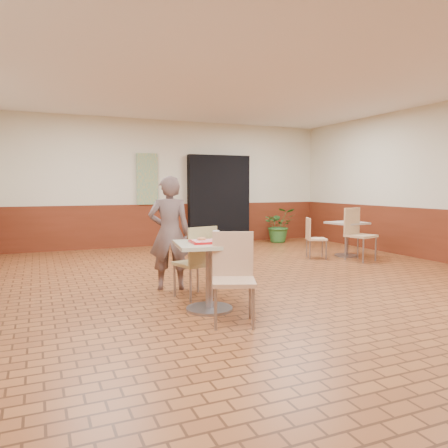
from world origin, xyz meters
name	(u,v)px	position (x,y,z in m)	size (l,w,h in m)	color
room_shell	(274,181)	(0.00, 0.00, 1.50)	(8.01, 10.01, 3.01)	brown
wainscot_band	(274,254)	(0.00, 0.00, 0.50)	(8.00, 10.00, 1.00)	#5D2311
corridor_doorway	(219,199)	(1.20, 4.88, 1.10)	(1.60, 0.22, 2.20)	black
promo_poster	(147,179)	(-0.60, 4.94, 1.60)	(0.50, 0.03, 1.20)	gray
main_table	(209,265)	(-1.20, -0.61, 0.53)	(0.75, 0.75, 0.79)	#B8B494
chair_main_front	(233,272)	(-1.13, -1.13, 0.53)	(0.57, 0.57, 0.95)	tan
chair_main_back	(198,258)	(-1.14, -0.07, 0.52)	(0.53, 0.53, 0.93)	tan
customer	(169,233)	(-1.33, 0.56, 0.79)	(0.57, 0.38, 1.58)	#66524F
serving_tray	(209,241)	(-1.20, -0.61, 0.80)	(0.42, 0.33, 0.03)	#B30D11
ring_donut	(202,239)	(-1.27, -0.55, 0.83)	(0.10, 0.10, 0.03)	#CD7E4A
long_john_donut	(218,239)	(-1.12, -0.69, 0.84)	(0.15, 0.10, 0.04)	#D06B3D
paper_cup	(216,235)	(-1.08, -0.53, 0.87)	(0.08, 0.08, 0.10)	silver
second_table	(347,233)	(2.81, 1.92, 0.47)	(0.67, 0.67, 0.70)	#B3A390
chair_second_left	(313,236)	(2.04, 1.99, 0.45)	(0.49, 0.49, 0.81)	#E9BE8B
chair_second_front	(357,231)	(2.69, 1.47, 0.57)	(0.57, 0.57, 1.01)	#D6B380
potted_plant	(279,225)	(2.67, 4.40, 0.44)	(0.79, 0.69, 0.88)	#306A2A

